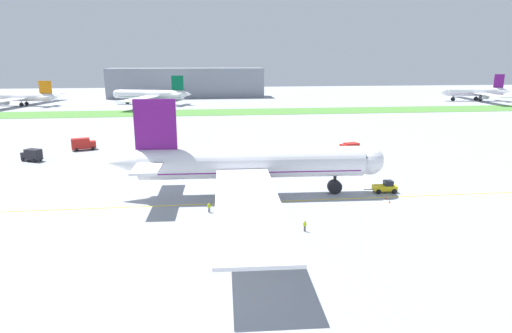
{
  "coord_description": "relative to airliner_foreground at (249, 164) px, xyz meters",
  "views": [
    {
      "loc": [
        -8.57,
        -73.94,
        24.28
      ],
      "look_at": [
        1.0,
        6.64,
        3.8
      ],
      "focal_mm": 30.32,
      "sensor_mm": 36.0,
      "label": 1
    }
  ],
  "objects": [
    {
      "name": "airliner_foreground",
      "position": [
        0.0,
        0.0,
        0.0
      ],
      "size": [
        49.3,
        77.26,
        17.51
      ],
      "color": "white",
      "rests_on": "ground"
    },
    {
      "name": "ground_crew_marshaller_front",
      "position": [
        6.27,
        -17.6,
        -4.96
      ],
      "size": [
        0.45,
        0.48,
        1.62
      ],
      "color": "black",
      "rests_on": "ground"
    },
    {
      "name": "traffic_cone_port_wing",
      "position": [
        23.9,
        -4.88,
        -5.66
      ],
      "size": [
        0.36,
        0.36,
        0.58
      ],
      "color": "#F2590C",
      "rests_on": "ground"
    },
    {
      "name": "service_truck_baggage_loader",
      "position": [
        -49.22,
        32.84,
        -4.36
      ],
      "size": [
        5.32,
        4.15,
        2.97
      ],
      "color": "black",
      "rests_on": "ground"
    },
    {
      "name": "terminal_building",
      "position": [
        -18.25,
        203.58,
        3.06
      ],
      "size": [
        95.24,
        20.0,
        18.0
      ],
      "primitive_type": "cube",
      "color": "gray",
      "rests_on": "ground"
    },
    {
      "name": "ground_crew_wingwalker_port",
      "position": [
        -7.28,
        -8.03,
        -4.94
      ],
      "size": [
        0.54,
        0.39,
        1.65
      ],
      "color": "black",
      "rests_on": "ground"
    },
    {
      "name": "traffic_cone_near_nose",
      "position": [
        23.68,
        -6.88,
        -5.66
      ],
      "size": [
        0.36,
        0.36,
        0.58
      ],
      "color": "#F2590C",
      "rests_on": "ground"
    },
    {
      "name": "service_truck_fuel_bowser",
      "position": [
        -40.46,
        44.83,
        -4.22
      ],
      "size": [
        6.52,
        4.0,
        3.25
      ],
      "color": "#B21E19",
      "rests_on": "ground"
    },
    {
      "name": "grass_median_strip",
      "position": [
        1.04,
        124.08,
        -5.89
      ],
      "size": [
        320.0,
        24.0,
        0.1
      ],
      "primitive_type": "cube",
      "color": "#4C8438",
      "rests_on": "ground"
    },
    {
      "name": "parked_airliner_far_outer",
      "position": [
        147.46,
        160.05,
        -0.81
      ],
      "size": [
        39.68,
        61.74,
        15.16
      ],
      "color": "white",
      "rests_on": "ground"
    },
    {
      "name": "parked_airliner_far_right",
      "position": [
        -35.04,
        162.15,
        -0.76
      ],
      "size": [
        43.02,
        68.77,
        15.28
      ],
      "color": "white",
      "rests_on": "ground"
    },
    {
      "name": "parked_airliner_far_centre",
      "position": [
        -102.5,
        163.26,
        -1.55
      ],
      "size": [
        43.83,
        71.63,
        12.94
      ],
      "color": "white",
      "rests_on": "ground"
    },
    {
      "name": "ground_plane",
      "position": [
        1.04,
        -0.4,
        -5.94
      ],
      "size": [
        600.0,
        600.0,
        0.0
      ],
      "primitive_type": "plane",
      "color": "#9399A0",
      "rests_on": "ground"
    },
    {
      "name": "service_truck_catering_van",
      "position": [
        29.8,
        32.65,
        -4.46
      ],
      "size": [
        5.18,
        3.59,
        2.65
      ],
      "color": "#B21E19",
      "rests_on": "ground"
    },
    {
      "name": "pushback_tug",
      "position": [
        25.32,
        -1.05,
        -4.93
      ],
      "size": [
        6.11,
        2.47,
        2.23
      ],
      "color": "yellow",
      "rests_on": "ground"
    },
    {
      "name": "apron_taxi_line",
      "position": [
        1.04,
        -3.94,
        -5.94
      ],
      "size": [
        280.0,
        0.36,
        0.01
      ],
      "primitive_type": "cube",
      "color": "yellow",
      "rests_on": "ground"
    }
  ]
}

